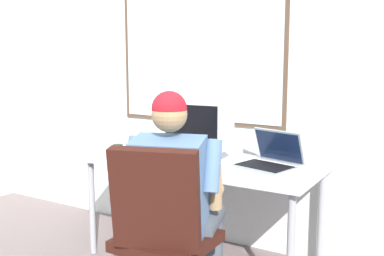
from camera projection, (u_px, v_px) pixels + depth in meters
wall_rear at (221, 65)px, 3.50m from camera, size 4.96×0.08×2.68m
desk at (202, 170)px, 3.22m from camera, size 1.60×0.72×0.71m
office_chair at (161, 226)px, 2.44m from camera, size 0.56×0.56×0.99m
person_seated at (176, 195)px, 2.66m from camera, size 0.64×0.83×1.24m
crt_monitor at (199, 125)px, 3.18m from camera, size 0.43×0.30×0.41m
laptop at (271, 157)px, 3.04m from camera, size 0.42×0.40×0.23m
wine_glass at (135, 143)px, 3.25m from camera, size 0.07×0.07×0.16m
book_stack at (151, 148)px, 3.51m from camera, size 0.20×0.15×0.04m
coffee_mug at (118, 150)px, 3.35m from camera, size 0.07×0.07×0.08m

